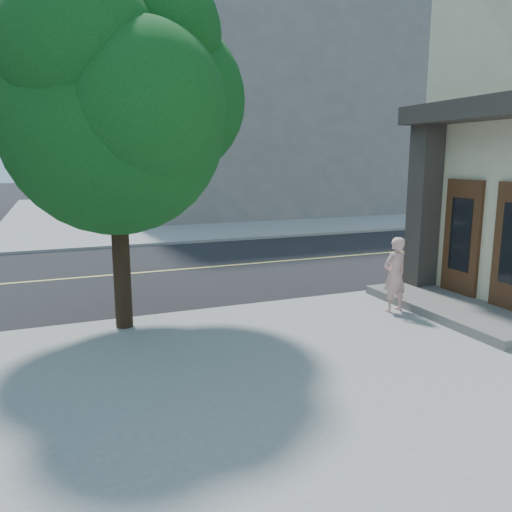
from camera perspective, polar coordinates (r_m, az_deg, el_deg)
name	(u,v)px	position (r m, az deg, el deg)	size (l,w,h in m)	color
sidewalk_ne	(245,208)	(33.70, -1.26, 5.49)	(29.00, 25.00, 0.12)	gray
filler_ne	(249,100)	(34.42, -0.80, 17.38)	(18.00, 16.00, 14.00)	slate
man_on_phone	(395,274)	(10.73, 15.56, -2.05)	(0.57, 0.38, 1.57)	#E0A59D
street_tree	(119,98)	(9.51, -15.33, 16.99)	(4.88, 4.44, 6.48)	black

